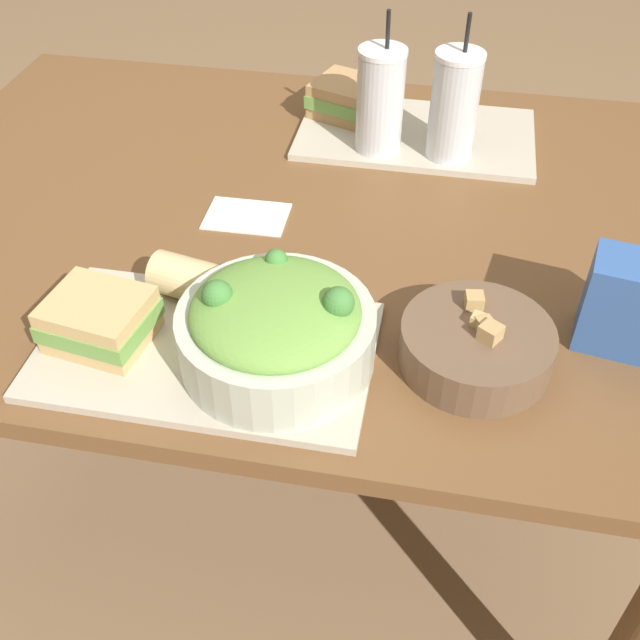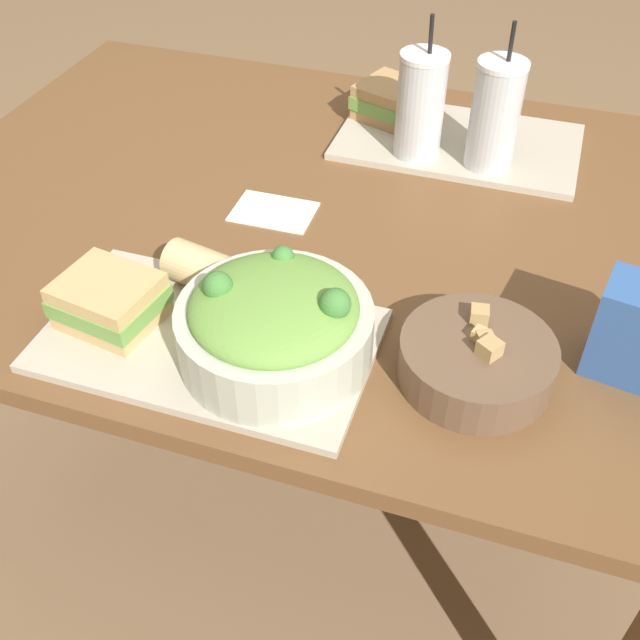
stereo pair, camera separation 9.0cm
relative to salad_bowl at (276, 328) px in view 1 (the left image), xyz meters
The scene contains 13 objects.
ground_plane 0.87m from the salad_bowl, 102.18° to the left, with size 12.00×12.00×0.00m, color #846647.
dining_table 0.38m from the salad_bowl, 102.18° to the left, with size 1.31×0.99×0.73m.
tray_near 0.11m from the salad_bowl, behind, with size 0.43×0.25×0.01m.
tray_far 0.63m from the salad_bowl, 79.31° to the left, with size 0.43×0.25×0.01m.
salad_bowl is the anchor object (origin of this frame).
soup_bowl 0.25m from the salad_bowl, 12.19° to the left, with size 0.19×0.19×0.08m.
sandwich_near 0.23m from the salad_bowl, behind, with size 0.14×0.13×0.06m.
baguette_near 0.17m from the salad_bowl, 145.48° to the left, with size 0.12×0.08×0.06m.
sandwich_far 0.66m from the salad_bowl, 91.52° to the left, with size 0.16×0.15×0.06m.
drink_cup_dark 0.55m from the salad_bowl, 84.30° to the left, with size 0.08×0.08×0.24m.
drink_cup_red 0.57m from the salad_bowl, 71.85° to the left, with size 0.08×0.08×0.25m.
chip_bag 0.44m from the salad_bowl, 16.26° to the left, with size 0.12×0.09×0.13m.
napkin_folded 0.34m from the salad_bowl, 111.68° to the left, with size 0.13×0.09×0.00m.
Camera 1 is at (0.25, -0.98, 1.41)m, focal length 42.00 mm.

